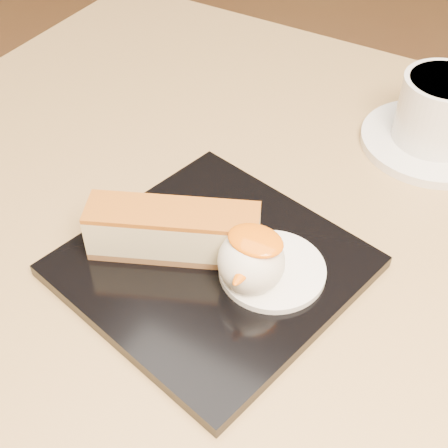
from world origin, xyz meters
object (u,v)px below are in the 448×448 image
Objects in this scene: saucer at (431,141)px; table at (212,328)px; dessert_plate at (212,266)px; cheesecake at (173,231)px; coffee_cup at (442,109)px; ice_cream_scoop at (251,261)px.

table is at bearing -120.97° from saucer.
dessert_plate is at bearing -56.39° from table.
coffee_cup reaches higher than cheesecake.
ice_cream_scoop is at bearing -103.68° from saucer.
coffee_cup reaches higher than saucer.
coffee_cup is at bearing 38.08° from cheesecake.
table is 0.20m from cheesecake.
coffee_cup is (0.14, 0.23, 0.20)m from table.
cheesecake is 2.71× the size of ice_cream_scoop.
table is 0.31m from saucer.
cheesecake reaches higher than dessert_plate.
saucer is (0.14, 0.28, -0.03)m from cheesecake.
cheesecake is at bearing -117.08° from saucer.
ice_cream_scoop is (0.08, 0.00, 0.00)m from cheesecake.
dessert_plate is 1.47× the size of saucer.
dessert_plate is (0.03, -0.04, 0.16)m from table.
dessert_plate is 0.05m from ice_cream_scoop.
table is 5.41× the size of cheesecake.
table is 3.64× the size of dessert_plate.
saucer reaches higher than table.
saucer is at bearing 76.32° from ice_cream_scoop.
dessert_plate is at bearing -16.32° from cheesecake.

